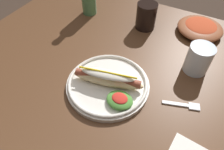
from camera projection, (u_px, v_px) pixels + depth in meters
ground_plane at (125, 145)px, 1.33m from camera, size 8.00×8.00×0.00m
dining_table at (132, 81)px, 0.84m from camera, size 1.40×0.98×0.74m
hot_dog_plate at (108, 83)px, 0.70m from camera, size 0.29×0.29×0.08m
fork at (184, 105)px, 0.66m from camera, size 0.12×0.06×0.00m
soda_cup at (146, 16)px, 0.91m from camera, size 0.09×0.09×0.12m
water_cup at (198, 59)px, 0.73m from camera, size 0.09×0.09×0.11m
side_bowl at (200, 28)px, 0.90m from camera, size 0.20×0.20×0.05m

